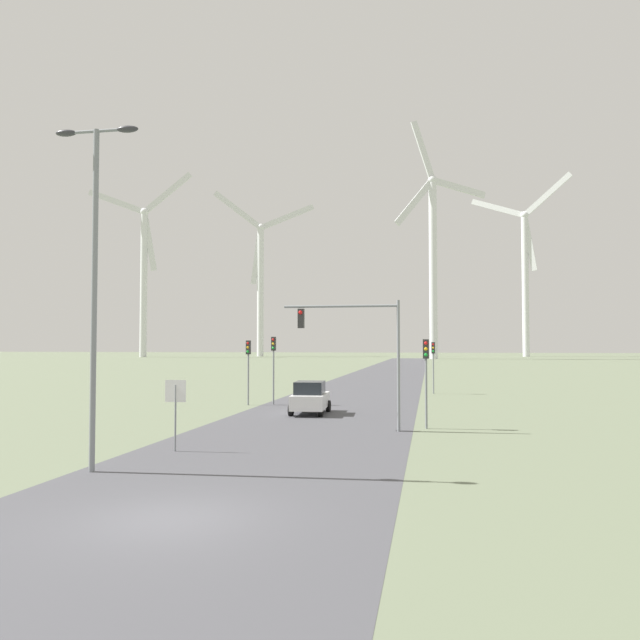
{
  "coord_description": "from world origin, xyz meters",
  "views": [
    {
      "loc": [
        5.78,
        -13.29,
        3.89
      ],
      "look_at": [
        0.0,
        19.39,
        5.21
      ],
      "focal_mm": 35.0,
      "sensor_mm": 36.0,
      "label": 1
    }
  ],
  "objects_px": {
    "car_approaching": "(310,398)",
    "wind_turbine_far_left": "(144,267)",
    "stop_sign_near": "(176,401)",
    "traffic_light_post_mid_left": "(248,358)",
    "traffic_light_post_near_right": "(426,363)",
    "traffic_light_mast_overhead": "(357,336)",
    "streetlamp": "(95,258)",
    "wind_turbine_center": "(433,251)",
    "traffic_light_post_mid_right": "(433,356)",
    "wind_turbine_right": "(525,270)",
    "wind_turbine_left": "(260,276)",
    "traffic_light_post_near_left": "(273,355)"
  },
  "relations": [
    {
      "from": "traffic_light_post_mid_left",
      "to": "wind_turbine_right",
      "type": "distance_m",
      "value": 181.39
    },
    {
      "from": "traffic_light_post_mid_left",
      "to": "wind_turbine_center",
      "type": "height_order",
      "value": "wind_turbine_center"
    },
    {
      "from": "stop_sign_near",
      "to": "traffic_light_post_mid_right",
      "type": "xyz_separation_m",
      "value": [
        9.44,
        28.81,
        1.18
      ]
    },
    {
      "from": "stop_sign_near",
      "to": "wind_turbine_center",
      "type": "distance_m",
      "value": 155.92
    },
    {
      "from": "streetlamp",
      "to": "traffic_light_post_near_left",
      "type": "distance_m",
      "value": 22.05
    },
    {
      "from": "car_approaching",
      "to": "wind_turbine_right",
      "type": "relative_size",
      "value": 0.07
    },
    {
      "from": "wind_turbine_center",
      "to": "wind_turbine_right",
      "type": "xyz_separation_m",
      "value": [
        30.13,
        38.71,
        -1.24
      ]
    },
    {
      "from": "traffic_light_mast_overhead",
      "to": "car_approaching",
      "type": "xyz_separation_m",
      "value": [
        -3.38,
        6.32,
        -3.37
      ]
    },
    {
      "from": "traffic_light_post_mid_left",
      "to": "traffic_light_mast_overhead",
      "type": "height_order",
      "value": "traffic_light_mast_overhead"
    },
    {
      "from": "traffic_light_post_near_right",
      "to": "wind_turbine_far_left",
      "type": "bearing_deg",
      "value": 119.95
    },
    {
      "from": "car_approaching",
      "to": "wind_turbine_far_left",
      "type": "xyz_separation_m",
      "value": [
        -83.15,
        150.46,
        27.64
      ]
    },
    {
      "from": "stop_sign_near",
      "to": "traffic_light_mast_overhead",
      "type": "xyz_separation_m",
      "value": [
        5.9,
        6.67,
        2.47
      ]
    },
    {
      "from": "streetlamp",
      "to": "stop_sign_near",
      "type": "bearing_deg",
      "value": 75.13
    },
    {
      "from": "stop_sign_near",
      "to": "wind_turbine_right",
      "type": "xyz_separation_m",
      "value": [
        40.29,
        191.73,
        26.89
      ]
    },
    {
      "from": "wind_turbine_far_left",
      "to": "traffic_light_mast_overhead",
      "type": "bearing_deg",
      "value": -61.1
    },
    {
      "from": "traffic_light_post_near_left",
      "to": "traffic_light_mast_overhead",
      "type": "height_order",
      "value": "traffic_light_mast_overhead"
    },
    {
      "from": "traffic_light_post_near_right",
      "to": "traffic_light_post_mid_right",
      "type": "relative_size",
      "value": 1.01
    },
    {
      "from": "traffic_light_post_near_right",
      "to": "car_approaching",
      "type": "xyz_separation_m",
      "value": [
        -6.49,
        5.14,
        -2.12
      ]
    },
    {
      "from": "traffic_light_post_near_left",
      "to": "traffic_light_post_mid_left",
      "type": "height_order",
      "value": "traffic_light_post_near_left"
    },
    {
      "from": "stop_sign_near",
      "to": "traffic_light_post_mid_left",
      "type": "height_order",
      "value": "traffic_light_post_mid_left"
    },
    {
      "from": "stop_sign_near",
      "to": "traffic_light_post_mid_left",
      "type": "xyz_separation_m",
      "value": [
        -2.4,
        17.32,
        1.23
      ]
    },
    {
      "from": "traffic_light_post_near_right",
      "to": "wind_turbine_right",
      "type": "height_order",
      "value": "wind_turbine_right"
    },
    {
      "from": "stop_sign_near",
      "to": "traffic_light_post_near_right",
      "type": "relative_size",
      "value": 0.63
    },
    {
      "from": "traffic_light_post_near_right",
      "to": "car_approaching",
      "type": "distance_m",
      "value": 8.54
    },
    {
      "from": "traffic_light_post_mid_right",
      "to": "wind_turbine_right",
      "type": "height_order",
      "value": "wind_turbine_right"
    },
    {
      "from": "traffic_light_post_mid_left",
      "to": "traffic_light_post_mid_right",
      "type": "relative_size",
      "value": 1.02
    },
    {
      "from": "car_approaching",
      "to": "wind_turbine_left",
      "type": "xyz_separation_m",
      "value": [
        -49.51,
        167.89,
        26.14
      ]
    },
    {
      "from": "traffic_light_post_near_left",
      "to": "traffic_light_post_mid_left",
      "type": "xyz_separation_m",
      "value": [
        -1.54,
        -0.57,
        -0.17
      ]
    },
    {
      "from": "stop_sign_near",
      "to": "wind_turbine_left",
      "type": "xyz_separation_m",
      "value": [
        -47.0,
        180.88,
        25.23
      ]
    },
    {
      "from": "traffic_light_post_mid_left",
      "to": "wind_turbine_left",
      "type": "relative_size",
      "value": 0.07
    },
    {
      "from": "streetlamp",
      "to": "traffic_light_post_near_left",
      "type": "height_order",
      "value": "streetlamp"
    },
    {
      "from": "traffic_light_mast_overhead",
      "to": "wind_turbine_right",
      "type": "xyz_separation_m",
      "value": [
        34.39,
        185.06,
        24.43
      ]
    },
    {
      "from": "wind_turbine_center",
      "to": "streetlamp",
      "type": "bearing_deg",
      "value": -94.08
    },
    {
      "from": "stop_sign_near",
      "to": "streetlamp",
      "type": "bearing_deg",
      "value": -104.87
    },
    {
      "from": "wind_turbine_far_left",
      "to": "wind_turbine_center",
      "type": "relative_size",
      "value": 0.9
    },
    {
      "from": "traffic_light_post_mid_left",
      "to": "wind_turbine_far_left",
      "type": "distance_m",
      "value": 167.7
    },
    {
      "from": "wind_turbine_center",
      "to": "wind_turbine_far_left",
      "type": "bearing_deg",
      "value": 173.45
    },
    {
      "from": "stop_sign_near",
      "to": "traffic_light_post_mid_right",
      "type": "bearing_deg",
      "value": 71.85
    },
    {
      "from": "stop_sign_near",
      "to": "traffic_light_post_near_right",
      "type": "distance_m",
      "value": 12.01
    },
    {
      "from": "traffic_light_post_near_right",
      "to": "wind_turbine_center",
      "type": "relative_size",
      "value": 0.06
    },
    {
      "from": "wind_turbine_center",
      "to": "traffic_light_post_near_right",
      "type": "bearing_deg",
      "value": -90.46
    },
    {
      "from": "wind_turbine_left",
      "to": "traffic_light_post_near_left",
      "type": "bearing_deg",
      "value": -74.2
    },
    {
      "from": "streetlamp",
      "to": "wind_turbine_far_left",
      "type": "bearing_deg",
      "value": 115.44
    },
    {
      "from": "traffic_light_post_near_right",
      "to": "traffic_light_post_mid_left",
      "type": "xyz_separation_m",
      "value": [
        -11.41,
        9.46,
        0.02
      ]
    },
    {
      "from": "traffic_light_post_mid_left",
      "to": "wind_turbine_center",
      "type": "bearing_deg",
      "value": 84.71
    },
    {
      "from": "car_approaching",
      "to": "wind_turbine_far_left",
      "type": "bearing_deg",
      "value": 118.93
    },
    {
      "from": "traffic_light_post_mid_right",
      "to": "wind_turbine_far_left",
      "type": "xyz_separation_m",
      "value": [
        -90.08,
        134.63,
        25.55
      ]
    },
    {
      "from": "traffic_light_post_mid_right",
      "to": "traffic_light_mast_overhead",
      "type": "bearing_deg",
      "value": -99.1
    },
    {
      "from": "traffic_light_post_near_right",
      "to": "traffic_light_post_mid_right",
      "type": "distance_m",
      "value": 20.97
    },
    {
      "from": "traffic_light_post_near_left",
      "to": "stop_sign_near",
      "type": "bearing_deg",
      "value": -87.22
    }
  ]
}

